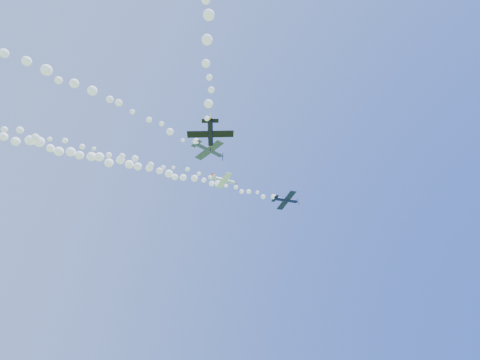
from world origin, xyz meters
TOP-DOWN VIEW (x-y plane):
  - plane_white at (4.45, 1.92)m, footprint 6.20×6.57m
  - smoke_trail_white at (-37.94, 13.01)m, footprint 81.29×22.93m
  - plane_navy at (22.94, 1.25)m, footprint 7.40×7.80m
  - smoke_trail_navy at (-13.70, 11.37)m, footprint 69.13×21.06m
  - plane_grey at (-7.89, -10.57)m, footprint 6.59×6.89m
  - smoke_trail_grey at (-42.06, -11.81)m, footprint 64.42×4.65m
  - plane_black at (-15.28, -22.20)m, footprint 5.94×5.62m

SIDE VIEW (x-z plane):
  - plane_black at x=-15.28m, z-range 37.52..39.33m
  - smoke_trail_grey at x=-42.06m, z-range 44.55..47.57m
  - plane_grey at x=-7.89m, z-range 45.53..47.41m
  - smoke_trail_white at x=-37.94m, z-range 50.19..52.88m
  - plane_white at x=4.45m, z-range 50.87..52.80m
  - smoke_trail_navy at x=-13.70m, z-range 51.69..54.59m
  - plane_navy at x=22.94m, z-range 52.32..54.41m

